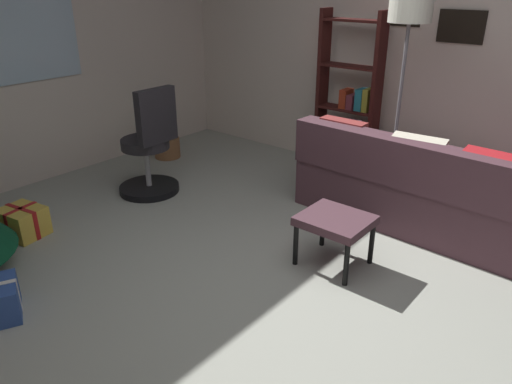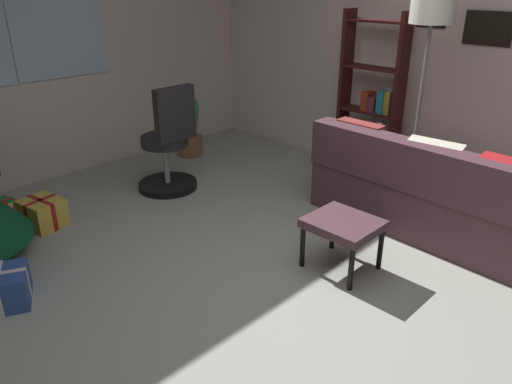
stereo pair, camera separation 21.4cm
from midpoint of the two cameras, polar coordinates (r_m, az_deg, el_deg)
The scene contains 10 objects.
ground_plane at distance 3.24m, azimuth 1.75°, elevation -12.56°, with size 4.65×6.07×0.10m, color #9D9F93.
wall_back_with_windows at distance 5.12m, azimuth -27.79°, elevation 16.45°, with size 4.65×0.12×2.87m.
wall_right_with_frames at distance 4.74m, azimuth 20.80°, elevation 17.10°, with size 0.12×6.07×2.87m.
couch at distance 4.20m, azimuth 19.85°, elevation 0.12°, with size 1.51×2.12×0.80m.
footstool at distance 3.39m, azimuth 7.47°, elevation -3.71°, with size 0.41×0.46×0.37m.
gift_box_gold at distance 4.29m, azimuth -26.88°, elevation -3.16°, with size 0.32×0.36×0.24m.
office_chair at distance 4.60m, azimuth -13.61°, elevation 4.42°, with size 0.56×0.56×1.00m.
bookshelf at distance 4.96m, azimuth 9.57°, elevation 10.02°, with size 0.18×0.64×1.61m.
floor_lamp at distance 4.19m, azimuth 15.99°, elevation 18.42°, with size 0.34×0.34×1.83m.
potted_plant at distance 5.60m, azimuth -11.63°, elevation 6.48°, with size 0.33×0.42×0.67m.
Camera 1 is at (-2.15, -1.51, 1.88)m, focal length 34.24 mm.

